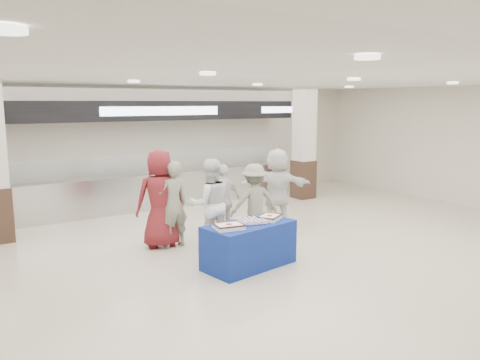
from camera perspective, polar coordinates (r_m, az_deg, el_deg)
ground at (r=8.27m, az=5.56°, el=-10.12°), size 14.00×14.00×0.00m
serving_line at (r=12.56m, az=-9.89°, el=1.96°), size 8.70×0.85×2.80m
column_right at (r=13.64m, az=7.80°, el=4.17°), size 0.55×0.55×3.20m
display_table at (r=8.00m, az=1.10°, el=-7.92°), size 1.65×1.01×0.75m
sheet_cake_left at (r=7.56m, az=-1.36°, el=-5.61°), size 0.51×0.43×0.10m
sheet_cake_right at (r=8.16m, az=3.62°, el=-4.51°), size 0.53×0.49×0.09m
cupcake_tray at (r=7.91m, az=1.27°, el=-5.03°), size 0.49×0.41×0.07m
civilian_maroon at (r=9.07m, az=-9.69°, el=-2.24°), size 1.03×0.77×1.89m
soldier_a at (r=9.03m, az=-8.18°, el=-2.95°), size 0.63×0.44×1.68m
chef_tall at (r=8.87m, az=-3.70°, el=-2.94°), size 0.96×0.81×1.73m
chef_short at (r=9.64m, az=-1.97°, el=-2.55°), size 0.96×0.59×1.52m
soldier_b at (r=9.45m, az=1.77°, el=-2.68°), size 1.12×0.81×1.55m
civilian_white at (r=10.50m, az=4.50°, el=-0.89°), size 1.71×1.15×1.77m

